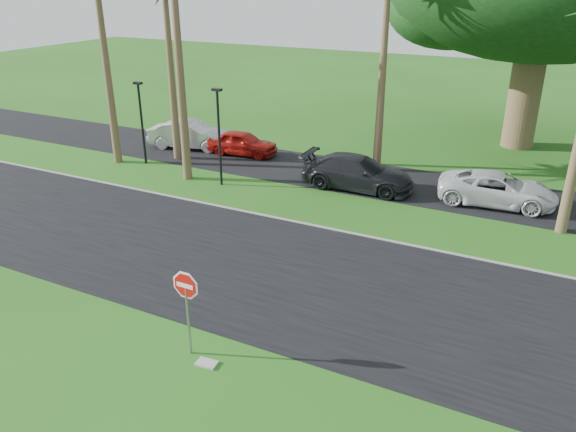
# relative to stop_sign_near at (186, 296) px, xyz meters

# --- Properties ---
(ground) EXTENTS (120.00, 120.00, 0.00)m
(ground) POSITION_rel_stop_sign_near_xyz_m (-0.50, 3.00, -1.77)
(ground) COLOR #255314
(ground) RESTS_ON ground
(road) EXTENTS (120.00, 8.00, 0.02)m
(road) POSITION_rel_stop_sign_near_xyz_m (-0.50, 5.00, -1.76)
(road) COLOR black
(road) RESTS_ON ground
(parking_strip) EXTENTS (120.00, 5.00, 0.02)m
(parking_strip) POSITION_rel_stop_sign_near_xyz_m (-0.50, 15.50, -1.76)
(parking_strip) COLOR black
(parking_strip) RESTS_ON ground
(curb) EXTENTS (120.00, 0.12, 0.06)m
(curb) POSITION_rel_stop_sign_near_xyz_m (-0.50, 9.05, -1.74)
(curb) COLOR gray
(curb) RESTS_ON ground
(stop_sign_near) EXTENTS (1.05, 0.07, 2.62)m
(stop_sign_near) POSITION_rel_stop_sign_near_xyz_m (0.00, 0.00, 0.00)
(stop_sign_near) COLOR gray
(stop_sign_near) RESTS_ON ground
(streetlight_left) EXTENTS (0.45, 0.25, 4.34)m
(streetlight_left) POSITION_rel_stop_sign_near_xyz_m (-12.00, 12.50, 0.72)
(streetlight_left) COLOR black
(streetlight_left) RESTS_ON ground
(streetlight_right) EXTENTS (0.45, 0.25, 4.64)m
(streetlight_right) POSITION_rel_stop_sign_near_xyz_m (-6.50, 11.50, 0.88)
(streetlight_right) COLOR black
(streetlight_right) RESTS_ON ground
(car_silver) EXTENTS (5.07, 2.67, 1.59)m
(car_silver) POSITION_rel_stop_sign_near_xyz_m (-11.50, 15.93, -0.98)
(car_silver) COLOR #AAAEB2
(car_silver) RESTS_ON ground
(car_red) EXTENTS (4.11, 2.04, 1.35)m
(car_red) POSITION_rel_stop_sign_near_xyz_m (-8.11, 16.15, -1.10)
(car_red) COLOR #A1120D
(car_red) RESTS_ON ground
(car_dark) EXTENTS (5.40, 2.34, 1.55)m
(car_dark) POSITION_rel_stop_sign_near_xyz_m (-0.45, 13.98, -1.00)
(car_dark) COLOR black
(car_dark) RESTS_ON ground
(car_minivan) EXTENTS (5.23, 2.77, 1.40)m
(car_minivan) POSITION_rel_stop_sign_near_xyz_m (5.75, 14.86, -1.07)
(car_minivan) COLOR silver
(car_minivan) RESTS_ON ground
(utility_slab) EXTENTS (0.58, 0.41, 0.06)m
(utility_slab) POSITION_rel_stop_sign_near_xyz_m (0.65, -0.21, -1.74)
(utility_slab) COLOR #9E9D96
(utility_slab) RESTS_ON ground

